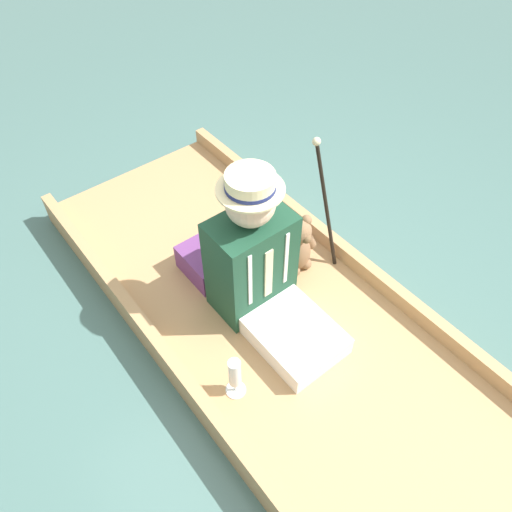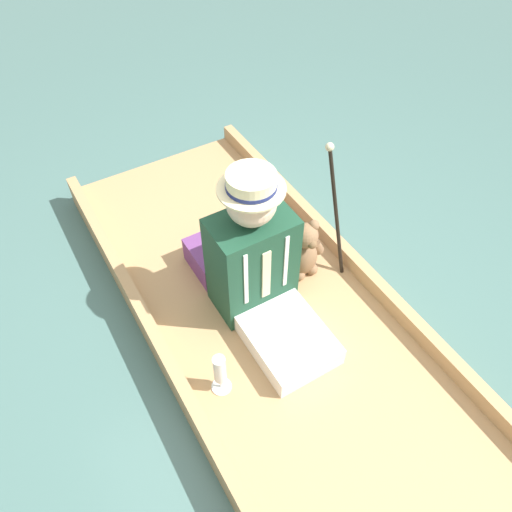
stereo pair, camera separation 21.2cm
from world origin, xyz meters
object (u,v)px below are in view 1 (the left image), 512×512
object	(u,v)px
wine_glass	(235,375)
walking_cane	(324,193)
seated_person	(259,266)
teddy_bear	(298,247)

from	to	relation	value
wine_glass	walking_cane	xyz separation A→B (m)	(-0.90, -0.42, 0.27)
wine_glass	walking_cane	distance (m)	1.03
seated_person	wine_glass	size ratio (longest dim) A/B	3.38
teddy_bear	walking_cane	bearing A→B (deg)	-169.49
wine_glass	walking_cane	bearing A→B (deg)	-154.97
seated_person	teddy_bear	xyz separation A→B (m)	(-0.33, -0.08, -0.15)
walking_cane	teddy_bear	bearing A→B (deg)	10.51
seated_person	wine_glass	world-z (taller)	seated_person
seated_person	teddy_bear	world-z (taller)	seated_person
seated_person	wine_glass	bearing A→B (deg)	35.81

